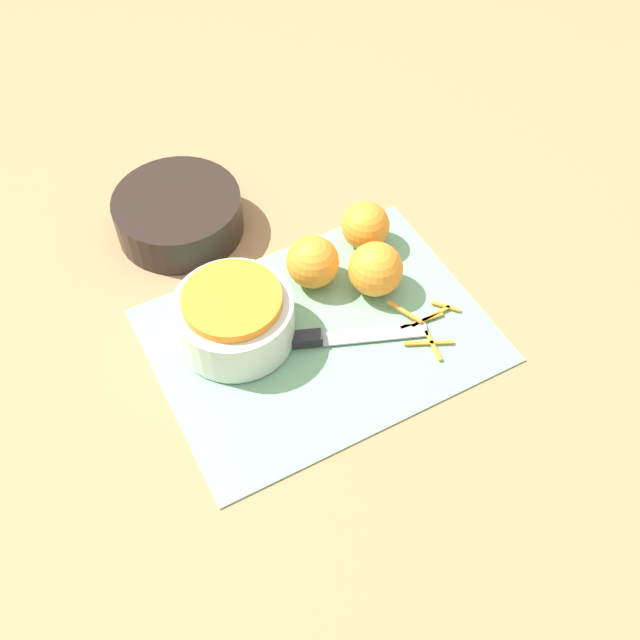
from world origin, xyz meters
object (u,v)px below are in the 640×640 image
at_px(bowl_dark, 179,214).
at_px(knife, 302,340).
at_px(bowl_speckled, 234,317).
at_px(orange_right, 375,269).
at_px(orange_left, 365,226).
at_px(orange_back, 313,262).

height_order(bowl_dark, knife, bowl_dark).
distance_m(bowl_speckled, orange_right, 0.21).
relative_size(bowl_dark, knife, 0.78).
distance_m(orange_left, orange_right, 0.09).
relative_size(orange_right, orange_back, 1.03).
height_order(knife, orange_back, orange_back).
xyz_separation_m(bowl_dark, orange_left, (0.23, -0.16, 0.01)).
distance_m(bowl_speckled, orange_left, 0.25).
relative_size(knife, orange_back, 3.26).
relative_size(bowl_speckled, orange_back, 2.12).
bearing_deg(bowl_speckled, orange_left, 15.60).
bearing_deg(orange_left, orange_back, -164.57).
bearing_deg(bowl_dark, bowl_speckled, -92.53).
height_order(bowl_dark, orange_back, orange_back).
height_order(bowl_speckled, bowl_dark, bowl_speckled).
distance_m(bowl_dark, knife, 0.29).
relative_size(bowl_speckled, bowl_dark, 0.83).
xyz_separation_m(bowl_speckled, knife, (0.07, -0.05, -0.03)).
distance_m(knife, orange_right, 0.15).
bearing_deg(orange_left, bowl_speckled, -164.40).
bearing_deg(orange_back, bowl_speckled, -164.27).
bearing_deg(knife, orange_left, 56.85).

